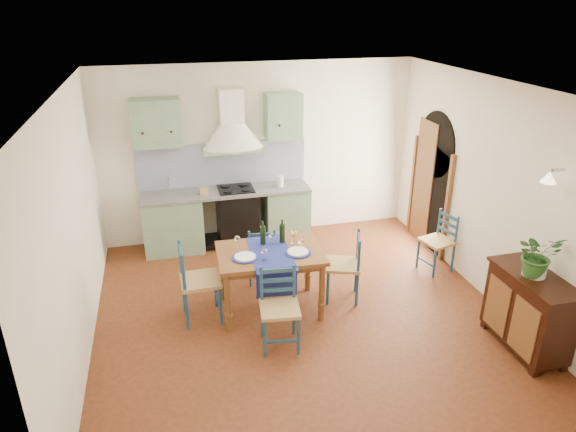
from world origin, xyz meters
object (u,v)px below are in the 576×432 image
object	(u,v)px
dining_table	(271,259)
potted_plant	(538,255)
chair_near	(279,308)
sideboard	(529,309)

from	to	relation	value
dining_table	potted_plant	distance (m)	2.99
chair_near	sideboard	size ratio (longest dim) A/B	0.89
chair_near	potted_plant	size ratio (longest dim) A/B	1.90
sideboard	dining_table	bearing A→B (deg)	150.57
dining_table	chair_near	size ratio (longest dim) A/B	1.42
chair_near	potted_plant	distance (m)	2.83
dining_table	potted_plant	bearing A→B (deg)	-29.23
dining_table	sideboard	bearing A→B (deg)	-29.43
dining_table	potted_plant	size ratio (longest dim) A/B	2.69
potted_plant	sideboard	bearing A→B (deg)	-52.46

